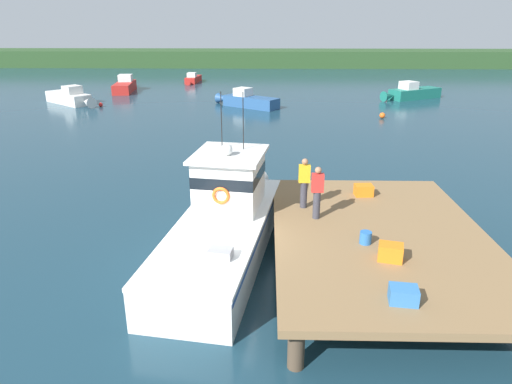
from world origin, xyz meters
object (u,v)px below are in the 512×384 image
at_px(deckhand_by_the_boat, 317,192).
at_px(moored_boat_near_channel, 71,98).
at_px(deckhand_further_back, 304,182).
at_px(moored_boat_off_the_point, 247,100).
at_px(bait_bucket, 366,238).
at_px(mooring_buoy_spare_mooring, 101,105).
at_px(crate_stack_mid_dock, 390,252).
at_px(main_fishing_boat, 226,220).
at_px(moored_boat_far_left, 411,93).
at_px(crate_single_by_cleat, 403,295).
at_px(crate_stack_near_edge, 364,190).
at_px(moored_boat_outer_mooring, 193,79).
at_px(mooring_buoy_channel_marker, 382,115).
at_px(moored_boat_far_right, 125,86).

height_order(deckhand_by_the_boat, moored_boat_near_channel, deckhand_by_the_boat).
bearing_deg(deckhand_further_back, moored_boat_off_the_point, 96.63).
distance_m(bait_bucket, deckhand_further_back, 3.01).
bearing_deg(moored_boat_near_channel, mooring_buoy_spare_mooring, -23.30).
bearing_deg(crate_stack_mid_dock, main_fishing_boat, 147.43).
bearing_deg(moored_boat_far_left, crate_stack_mid_dock, -107.12).
bearing_deg(main_fishing_boat, bait_bucket, -25.69).
bearing_deg(mooring_buoy_spare_mooring, deckhand_by_the_boat, -58.66).
xyz_separation_m(crate_single_by_cleat, crate_stack_near_edge, (0.39, 6.40, 0.01)).
xyz_separation_m(crate_single_by_cleat, moored_boat_outer_mooring, (-11.53, 45.40, -0.98)).
xyz_separation_m(crate_stack_near_edge, deckhand_by_the_boat, (-1.81, -1.97, 0.67)).
bearing_deg(moored_boat_outer_mooring, moored_boat_far_left, -26.75).
bearing_deg(crate_single_by_cleat, mooring_buoy_channel_marker, 77.73).
bearing_deg(mooring_buoy_spare_mooring, main_fishing_boat, -63.27).
bearing_deg(bait_bucket, moored_boat_far_right, 115.45).
bearing_deg(moored_boat_off_the_point, deckhand_by_the_boat, -82.87).
relative_size(crate_single_by_cleat, deckhand_by_the_boat, 0.37).
xyz_separation_m(crate_stack_near_edge, moored_boat_far_left, (9.82, 28.04, -0.84)).
height_order(crate_single_by_cleat, deckhand_further_back, deckhand_further_back).
relative_size(crate_stack_near_edge, moored_boat_outer_mooring, 0.13).
xyz_separation_m(crate_stack_near_edge, mooring_buoy_channel_marker, (5.17, 19.15, -1.18)).
relative_size(main_fishing_boat, moored_boat_off_the_point, 1.78).
xyz_separation_m(moored_boat_far_left, moored_boat_near_channel, (-30.03, -3.42, -0.00)).
bearing_deg(crate_stack_mid_dock, moored_boat_far_right, 115.47).
height_order(bait_bucket, moored_boat_off_the_point, bait_bucket).
xyz_separation_m(deckhand_by_the_boat, moored_boat_off_the_point, (-3.21, 25.67, -1.54)).
relative_size(crate_stack_mid_dock, moored_boat_outer_mooring, 0.13).
bearing_deg(moored_boat_near_channel, crate_stack_near_edge, -50.64).
height_order(deckhand_further_back, moored_boat_outer_mooring, deckhand_further_back).
height_order(moored_boat_far_right, moored_boat_near_channel, moored_boat_far_right).
height_order(main_fishing_boat, bait_bucket, main_fishing_boat).
bearing_deg(deckhand_by_the_boat, mooring_buoy_spare_mooring, 121.34).
xyz_separation_m(moored_boat_far_right, moored_boat_off_the_point, (12.69, -8.51, -0.03)).
height_order(moored_boat_outer_mooring, mooring_buoy_spare_mooring, moored_boat_outer_mooring).
bearing_deg(moored_boat_off_the_point, main_fishing_boat, -89.04).
bearing_deg(moored_boat_far_right, moored_boat_outer_mooring, 49.54).
bearing_deg(crate_stack_near_edge, moored_boat_off_the_point, 101.96).
distance_m(crate_single_by_cleat, crate_stack_near_edge, 6.41).
bearing_deg(bait_bucket, deckhand_further_back, 120.62).
bearing_deg(crate_stack_mid_dock, moored_boat_outer_mooring, 105.05).
height_order(moored_boat_off_the_point, mooring_buoy_spare_mooring, moored_boat_off_the_point).
relative_size(moored_boat_far_left, moored_boat_far_right, 0.95).
distance_m(main_fishing_boat, moored_boat_far_right, 36.39).
distance_m(crate_stack_mid_dock, moored_boat_off_the_point, 28.66).
relative_size(moored_boat_far_left, mooring_buoy_channel_marker, 14.47).
distance_m(moored_boat_near_channel, mooring_buoy_spare_mooring, 3.26).
height_order(crate_stack_near_edge, moored_boat_far_left, moored_boat_far_left).
height_order(moored_boat_far_right, mooring_buoy_channel_marker, moored_boat_far_right).
distance_m(crate_stack_mid_dock, moored_boat_far_right, 40.71).
height_order(bait_bucket, moored_boat_near_channel, moored_boat_near_channel).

